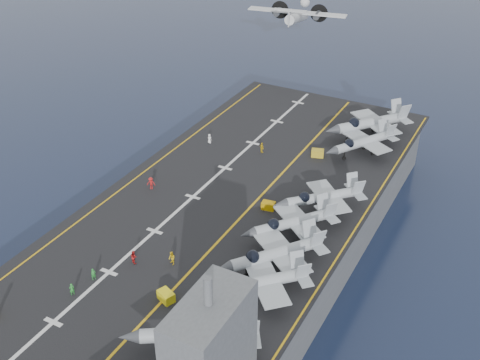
% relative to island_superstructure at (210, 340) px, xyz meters
% --- Properties ---
extents(ground, '(500.00, 500.00, 0.00)m').
position_rel_island_superstructure_xyz_m(ground, '(-15.00, 30.00, -17.90)').
color(ground, '#142135').
rests_on(ground, ground).
extents(hull, '(36.00, 90.00, 10.00)m').
position_rel_island_superstructure_xyz_m(hull, '(-15.00, 30.00, -12.90)').
color(hull, '#56595E').
rests_on(hull, ground).
extents(flight_deck, '(38.00, 92.00, 0.40)m').
position_rel_island_superstructure_xyz_m(flight_deck, '(-15.00, 30.00, -7.70)').
color(flight_deck, black).
rests_on(flight_deck, hull).
extents(foul_line, '(0.35, 90.00, 0.02)m').
position_rel_island_superstructure_xyz_m(foul_line, '(-12.00, 30.00, -7.48)').
color(foul_line, gold).
rests_on(foul_line, flight_deck).
extents(landing_centerline, '(0.50, 90.00, 0.02)m').
position_rel_island_superstructure_xyz_m(landing_centerline, '(-21.00, 30.00, -7.48)').
color(landing_centerline, silver).
rests_on(landing_centerline, flight_deck).
extents(deck_edge_port, '(0.25, 90.00, 0.02)m').
position_rel_island_superstructure_xyz_m(deck_edge_port, '(-32.00, 30.00, -7.48)').
color(deck_edge_port, gold).
rests_on(deck_edge_port, flight_deck).
extents(deck_edge_stbd, '(0.25, 90.00, 0.02)m').
position_rel_island_superstructure_xyz_m(deck_edge_stbd, '(3.50, 30.00, -7.48)').
color(deck_edge_stbd, gold).
rests_on(deck_edge_stbd, flight_deck).
extents(island_superstructure, '(5.00, 10.00, 15.00)m').
position_rel_island_superstructure_xyz_m(island_superstructure, '(0.00, 0.00, 0.00)').
color(island_superstructure, '#56595E').
rests_on(island_superstructure, flight_deck).
extents(fighter_jet_1, '(17.96, 16.44, 5.19)m').
position_rel_island_superstructure_xyz_m(fighter_jet_1, '(-4.12, 4.41, -4.90)').
color(fighter_jet_1, gray).
rests_on(fighter_jet_1, flight_deck).
extents(fighter_jet_2, '(16.41, 16.29, 4.82)m').
position_rel_island_superstructure_xyz_m(fighter_jet_2, '(-2.14, 15.00, -5.09)').
color(fighter_jet_2, '#8B929B').
rests_on(fighter_jet_2, flight_deck).
extents(fighter_jet_3, '(16.88, 17.78, 5.15)m').
position_rel_island_superstructure_xyz_m(fighter_jet_3, '(-2.68, 20.63, -4.93)').
color(fighter_jet_3, gray).
rests_on(fighter_jet_3, flight_deck).
extents(fighter_jet_4, '(15.94, 16.67, 4.83)m').
position_rel_island_superstructure_xyz_m(fighter_jet_4, '(-3.57, 28.11, -5.08)').
color(fighter_jet_4, '#9FA9B1').
rests_on(fighter_jet_4, flight_deck).
extents(fighter_jet_5, '(16.12, 16.14, 4.75)m').
position_rel_island_superstructure_xyz_m(fighter_jet_5, '(-2.35, 36.08, -5.12)').
color(fighter_jet_5, '#91999F').
rests_on(fighter_jet_5, flight_deck).
extents(fighter_jet_7, '(15.27, 16.78, 4.85)m').
position_rel_island_superstructure_xyz_m(fighter_jet_7, '(-2.71, 55.28, -5.07)').
color(fighter_jet_7, '#8C929B').
rests_on(fighter_jet_7, flight_deck).
extents(fighter_jet_8, '(18.89, 19.64, 5.70)m').
position_rel_island_superstructure_xyz_m(fighter_jet_8, '(-3.59, 62.40, -4.65)').
color(fighter_jet_8, '#959DA3').
rests_on(fighter_jet_8, flight_deck).
extents(tow_cart_a, '(2.42, 2.02, 1.24)m').
position_rel_island_superstructure_xyz_m(tow_cart_a, '(-11.67, 9.17, -6.88)').
color(tow_cart_a, yellow).
rests_on(tow_cart_a, flight_deck).
extents(tow_cart_b, '(2.09, 1.53, 1.15)m').
position_rel_island_superstructure_xyz_m(tow_cart_b, '(-9.48, 32.51, -6.92)').
color(tow_cart_b, '#C08E06').
rests_on(tow_cart_b, flight_deck).
extents(tow_cart_c, '(2.39, 1.92, 1.24)m').
position_rel_island_superstructure_xyz_m(tow_cart_c, '(-9.11, 50.89, -6.88)').
color(tow_cart_c, gold).
rests_on(tow_cart_c, flight_deck).
extents(crew_1, '(1.01, 1.16, 1.62)m').
position_rel_island_superstructure_xyz_m(crew_1, '(-21.77, 8.06, -6.69)').
color(crew_1, '#268C33').
rests_on(crew_1, flight_deck).
extents(crew_2, '(1.33, 1.14, 1.87)m').
position_rel_island_superstructure_xyz_m(crew_2, '(-19.34, 13.10, -6.57)').
color(crew_2, '#B21919').
rests_on(crew_2, flight_deck).
extents(crew_3, '(1.42, 1.19, 2.02)m').
position_rel_island_superstructure_xyz_m(crew_3, '(-27.92, 28.99, -6.49)').
color(crew_3, '#B21919').
rests_on(crew_3, flight_deck).
extents(crew_4, '(1.36, 1.25, 1.89)m').
position_rel_island_superstructure_xyz_m(crew_4, '(-18.07, 47.64, -6.56)').
color(crew_4, yellow).
rests_on(crew_4, flight_deck).
extents(crew_5, '(1.14, 0.85, 1.74)m').
position_rel_island_superstructure_xyz_m(crew_5, '(-27.76, 46.43, -6.63)').
color(crew_5, white).
rests_on(crew_5, flight_deck).
extents(crew_6, '(1.05, 1.21, 1.69)m').
position_rel_island_superstructure_xyz_m(crew_6, '(-22.21, 4.63, -6.65)').
color(crew_6, '#288D31').
rests_on(crew_6, flight_deck).
extents(crew_7, '(1.38, 1.22, 1.92)m').
position_rel_island_superstructure_xyz_m(crew_7, '(-14.83, 15.14, -6.54)').
color(crew_7, yellow).
rests_on(crew_7, flight_deck).
extents(transport_plane, '(23.03, 17.65, 4.93)m').
position_rel_island_superstructure_xyz_m(transport_plane, '(-27.48, 82.63, 5.64)').
color(transport_plane, silver).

